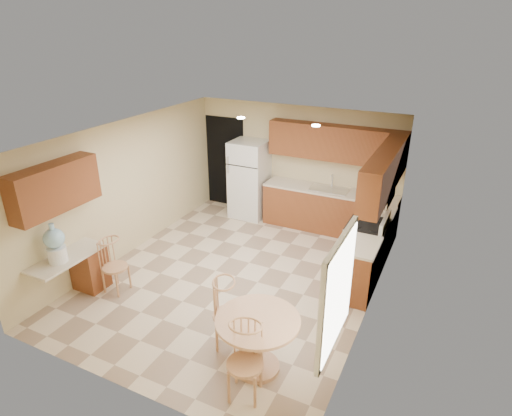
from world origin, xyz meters
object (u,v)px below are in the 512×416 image
at_px(water_crock, 55,245).
at_px(chair_desk, 110,263).
at_px(chair_table_b, 241,361).
at_px(refrigerator, 249,179).
at_px(chair_table_a, 225,311).
at_px(stove, 365,247).
at_px(dining_table, 258,337).

bearing_deg(water_crock, chair_desk, 50.64).
bearing_deg(chair_table_b, chair_desk, -32.36).
xyz_separation_m(refrigerator, chair_table_a, (1.67, -4.00, -0.26)).
bearing_deg(stove, water_crock, -142.36).
height_order(refrigerator, chair_table_a, refrigerator).
height_order(stove, chair_table_b, stove).
height_order(stove, water_crock, water_crock).
bearing_deg(chair_desk, chair_table_b, 71.35).
bearing_deg(stove, chair_table_a, -113.38).
height_order(dining_table, water_crock, water_crock).
distance_m(chair_table_a, chair_desk, 2.29).
bearing_deg(water_crock, refrigerator, 76.11).
height_order(stove, chair_table_a, stove).
bearing_deg(water_crock, chair_table_a, 5.08).
distance_m(refrigerator, chair_desk, 3.76).
relative_size(dining_table, chair_table_a, 1.05).
bearing_deg(chair_desk, dining_table, 81.16).
height_order(refrigerator, dining_table, refrigerator).
xyz_separation_m(dining_table, chair_table_b, (0.05, -0.53, 0.09)).
bearing_deg(dining_table, chair_table_b, -84.64).
height_order(refrigerator, chair_table_b, refrigerator).
bearing_deg(stove, refrigerator, 157.01).
bearing_deg(dining_table, chair_table_a, 164.22).
relative_size(stove, chair_table_b, 1.12).
relative_size(stove, chair_table_a, 1.10).
relative_size(refrigerator, stove, 1.58).
distance_m(dining_table, water_crock, 3.32).
relative_size(stove, dining_table, 1.05).
bearing_deg(refrigerator, stove, -22.99).
bearing_deg(chair_table_b, stove, -113.10).
relative_size(chair_table_a, chair_desk, 1.09).
bearing_deg(chair_desk, chair_table_a, 82.77).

